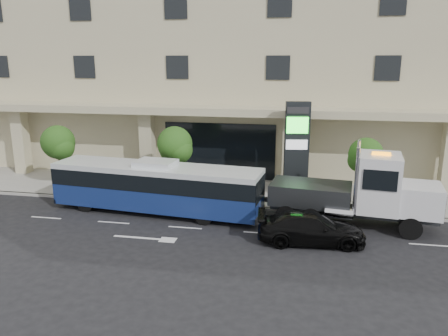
% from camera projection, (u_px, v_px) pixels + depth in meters
% --- Properties ---
extents(ground, '(120.00, 120.00, 0.00)m').
position_uv_depth(ground, '(192.00, 218.00, 24.30)').
color(ground, black).
rests_on(ground, ground).
extents(sidewalk, '(120.00, 6.00, 0.15)m').
position_uv_depth(sidewalk, '(211.00, 190.00, 29.04)').
color(sidewalk, gray).
rests_on(sidewalk, ground).
extents(curb, '(120.00, 0.30, 0.15)m').
position_uv_depth(curb, '(201.00, 205.00, 26.18)').
color(curb, gray).
rests_on(curb, ground).
extents(convention_center, '(60.00, 17.60, 20.00)m').
position_uv_depth(convention_center, '(236.00, 41.00, 36.55)').
color(convention_center, tan).
rests_on(convention_center, ground).
extents(tree_left, '(2.27, 2.20, 4.22)m').
position_uv_depth(tree_left, '(58.00, 144.00, 28.72)').
color(tree_left, '#422B19').
rests_on(tree_left, sidewalk).
extents(tree_mid, '(2.28, 2.20, 4.38)m').
position_uv_depth(tree_mid, '(175.00, 147.00, 27.27)').
color(tree_mid, '#422B19').
rests_on(tree_mid, sidewalk).
extents(tree_right, '(2.10, 2.00, 4.04)m').
position_uv_depth(tree_right, '(366.00, 157.00, 25.29)').
color(tree_right, '#422B19').
rests_on(tree_right, sidewalk).
extents(city_bus, '(12.27, 3.79, 3.06)m').
position_uv_depth(city_bus, '(156.00, 186.00, 24.79)').
color(city_bus, black).
rests_on(city_bus, ground).
extents(tow_truck, '(9.76, 3.42, 4.41)m').
position_uv_depth(tow_truck, '(360.00, 193.00, 22.71)').
color(tow_truck, '#2D3033').
rests_on(tow_truck, ground).
extents(black_sedan, '(5.26, 2.48, 1.48)m').
position_uv_depth(black_sedan, '(311.00, 228.00, 20.85)').
color(black_sedan, black).
rests_on(black_sedan, ground).
extents(signage_pylon, '(1.54, 0.75, 5.95)m').
position_uv_depth(signage_pylon, '(297.00, 149.00, 26.83)').
color(signage_pylon, black).
rests_on(signage_pylon, sidewalk).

